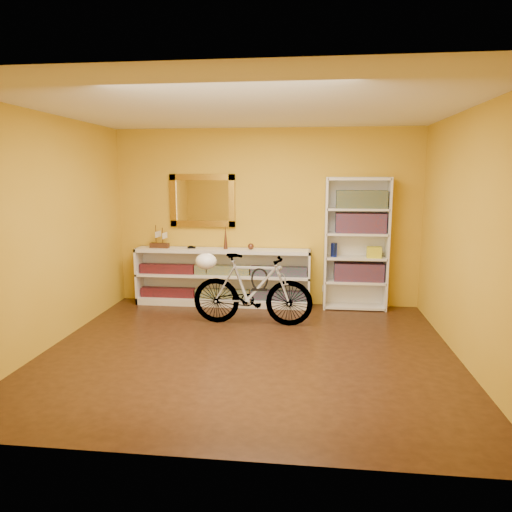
# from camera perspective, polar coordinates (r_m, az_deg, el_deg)

# --- Properties ---
(floor) EXTENTS (4.50, 4.00, 0.01)m
(floor) POSITION_cam_1_polar(r_m,az_deg,el_deg) (5.25, -0.89, -11.65)
(floor) COLOR black
(floor) RESTS_ON ground
(ceiling) EXTENTS (4.50, 4.00, 0.01)m
(ceiling) POSITION_cam_1_polar(r_m,az_deg,el_deg) (4.93, -0.97, 17.84)
(ceiling) COLOR silver
(ceiling) RESTS_ON ground
(back_wall) EXTENTS (4.50, 0.01, 2.60)m
(back_wall) POSITION_cam_1_polar(r_m,az_deg,el_deg) (6.90, 1.24, 4.72)
(back_wall) COLOR gold
(back_wall) RESTS_ON ground
(left_wall) EXTENTS (0.01, 4.00, 2.60)m
(left_wall) POSITION_cam_1_polar(r_m,az_deg,el_deg) (5.67, -24.17, 2.72)
(left_wall) COLOR gold
(left_wall) RESTS_ON ground
(right_wall) EXTENTS (0.01, 4.00, 2.60)m
(right_wall) POSITION_cam_1_polar(r_m,az_deg,el_deg) (5.14, 24.86, 2.01)
(right_wall) COLOR gold
(right_wall) RESTS_ON ground
(gilt_mirror) EXTENTS (0.98, 0.06, 0.78)m
(gilt_mirror) POSITION_cam_1_polar(r_m,az_deg,el_deg) (7.00, -6.61, 6.78)
(gilt_mirror) COLOR olive
(gilt_mirror) RESTS_ON back_wall
(wall_socket) EXTENTS (0.09, 0.02, 0.09)m
(wall_socket) POSITION_cam_1_polar(r_m,az_deg,el_deg) (7.03, 8.53, -3.97)
(wall_socket) COLOR silver
(wall_socket) RESTS_ON back_wall
(console_unit) EXTENTS (2.60, 0.35, 0.85)m
(console_unit) POSITION_cam_1_polar(r_m,az_deg,el_deg) (6.94, -4.14, -2.59)
(console_unit) COLOR silver
(console_unit) RESTS_ON floor
(cd_row_lower) EXTENTS (2.50, 0.13, 0.14)m
(cd_row_lower) POSITION_cam_1_polar(r_m,az_deg,el_deg) (6.98, -4.14, -4.67)
(cd_row_lower) COLOR black
(cd_row_lower) RESTS_ON console_unit
(cd_row_upper) EXTENTS (2.50, 0.13, 0.14)m
(cd_row_upper) POSITION_cam_1_polar(r_m,az_deg,el_deg) (6.90, -4.18, -1.74)
(cd_row_upper) COLOR navy
(cd_row_upper) RESTS_ON console_unit
(model_ship) EXTENTS (0.30, 0.14, 0.34)m
(model_ship) POSITION_cam_1_polar(r_m,az_deg,el_deg) (7.07, -11.82, 2.36)
(model_ship) COLOR #381D0F
(model_ship) RESTS_ON console_unit
(toy_car) EXTENTS (0.00, 0.00, 0.00)m
(toy_car) POSITION_cam_1_polar(r_m,az_deg,el_deg) (6.96, -7.92, 0.94)
(toy_car) COLOR black
(toy_car) RESTS_ON console_unit
(bronze_ornament) EXTENTS (0.06, 0.06, 0.36)m
(bronze_ornament) POSITION_cam_1_polar(r_m,az_deg,el_deg) (6.82, -3.77, 2.35)
(bronze_ornament) COLOR #552D1D
(bronze_ornament) RESTS_ON console_unit
(decorative_orb) EXTENTS (0.09, 0.09, 0.09)m
(decorative_orb) POSITION_cam_1_polar(r_m,az_deg,el_deg) (6.79, -0.64, 1.19)
(decorative_orb) COLOR #552D1D
(decorative_orb) RESTS_ON console_unit
(bookcase) EXTENTS (0.90, 0.30, 1.90)m
(bookcase) POSITION_cam_1_polar(r_m,az_deg,el_deg) (6.79, 12.22, 1.43)
(bookcase) COLOR silver
(bookcase) RESTS_ON floor
(book_row_a) EXTENTS (0.70, 0.22, 0.26)m
(book_row_a) POSITION_cam_1_polar(r_m,az_deg,el_deg) (6.86, 12.51, -1.93)
(book_row_a) COLOR maroon
(book_row_a) RESTS_ON bookcase
(book_row_b) EXTENTS (0.70, 0.22, 0.28)m
(book_row_b) POSITION_cam_1_polar(r_m,az_deg,el_deg) (6.75, 12.74, 3.98)
(book_row_b) COLOR maroon
(book_row_b) RESTS_ON bookcase
(book_row_c) EXTENTS (0.70, 0.22, 0.25)m
(book_row_c) POSITION_cam_1_polar(r_m,az_deg,el_deg) (6.73, 12.85, 6.82)
(book_row_c) COLOR #184655
(book_row_c) RESTS_ON bookcase
(travel_mug) EXTENTS (0.09, 0.09, 0.20)m
(travel_mug) POSITION_cam_1_polar(r_m,az_deg,el_deg) (6.75, 9.56, 0.76)
(travel_mug) COLOR navy
(travel_mug) RESTS_ON bookcase
(red_tin) EXTENTS (0.15, 0.15, 0.19)m
(red_tin) POSITION_cam_1_polar(r_m,az_deg,el_deg) (6.74, 10.68, 6.64)
(red_tin) COLOR maroon
(red_tin) RESTS_ON bookcase
(yellow_bag) EXTENTS (0.20, 0.14, 0.15)m
(yellow_bag) POSITION_cam_1_polar(r_m,az_deg,el_deg) (6.79, 14.32, 0.44)
(yellow_bag) COLOR yellow
(yellow_bag) RESTS_ON bookcase
(bicycle) EXTENTS (0.45, 1.60, 0.94)m
(bicycle) POSITION_cam_1_polar(r_m,az_deg,el_deg) (6.00, -0.44, -4.13)
(bicycle) COLOR silver
(bicycle) RESTS_ON floor
(helmet) EXTENTS (0.28, 0.27, 0.21)m
(helmet) POSITION_cam_1_polar(r_m,az_deg,el_deg) (6.04, -6.17, -0.64)
(helmet) COLOR white
(helmet) RESTS_ON bicycle
(u_lock) EXTENTS (0.22, 0.02, 0.22)m
(u_lock) POSITION_cam_1_polar(r_m,az_deg,el_deg) (5.96, 0.45, -2.85)
(u_lock) COLOR black
(u_lock) RESTS_ON bicycle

